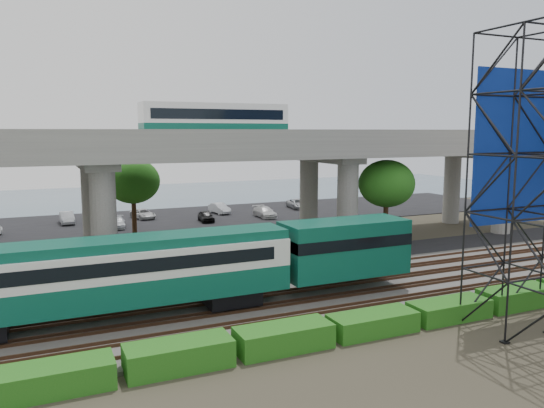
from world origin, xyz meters
name	(u,v)px	position (x,y,z in m)	size (l,w,h in m)	color
ground	(314,310)	(0.00, 0.00, 0.00)	(140.00, 140.00, 0.00)	#474233
ballast_bed	(299,298)	(0.00, 2.00, 0.10)	(90.00, 12.00, 0.20)	slate
service_road	(247,267)	(0.00, 10.50, 0.04)	(90.00, 5.00, 0.08)	black
parking_lot	(173,220)	(0.00, 34.00, 0.04)	(90.00, 18.00, 0.08)	black
harbor_water	(138,198)	(0.00, 56.00, 0.01)	(140.00, 40.00, 0.03)	#435C6E
rail_tracks	(299,295)	(0.00, 2.00, 0.28)	(90.00, 9.52, 0.16)	#472D1E
commuter_train	(154,269)	(-8.71, 2.00, 2.88)	(29.30, 3.06, 4.30)	black
overpass	(222,155)	(-0.04, 16.00, 8.21)	(80.00, 12.00, 12.40)	#9E9B93
hedge_strip	(373,322)	(1.01, -4.30, 0.56)	(34.60, 1.80, 1.20)	#1B6216
trees	(167,189)	(-4.67, 16.17, 5.57)	(40.94, 16.94, 7.69)	#382314
suv	(114,271)	(-9.65, 10.83, 0.69)	(2.03, 4.39, 1.22)	black
parked_cars	(189,214)	(1.82, 33.71, 0.68)	(37.57, 9.41, 1.29)	white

